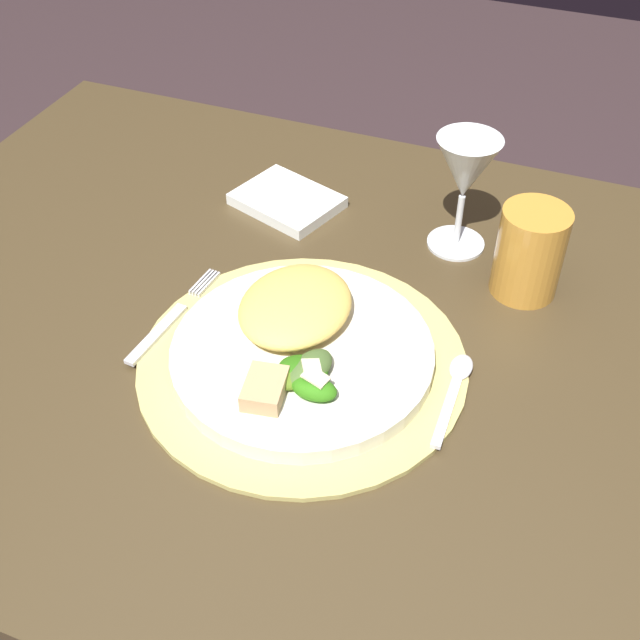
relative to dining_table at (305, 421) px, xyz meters
The scene contains 11 objects.
dining_table is the anchor object (origin of this frame).
placemat 0.18m from the dining_table, 68.22° to the right, with size 0.34×0.34×0.01m, color tan.
dinner_plate 0.19m from the dining_table, 68.22° to the right, with size 0.27×0.27×0.02m, color silver.
pasta_serving 0.21m from the dining_table, 95.19° to the right, with size 0.14×0.11×0.03m, color #E8C059.
salad_greens 0.23m from the dining_table, 65.96° to the right, with size 0.07×0.07×0.03m.
bread_piece 0.24m from the dining_table, 83.21° to the right, with size 0.05×0.04×0.02m, color tan.
fork 0.23m from the dining_table, 156.90° to the right, with size 0.03×0.17×0.00m.
spoon 0.25m from the dining_table, 11.61° to the right, with size 0.02×0.13×0.01m.
napkin 0.29m from the dining_table, 117.49° to the left, with size 0.13×0.10×0.02m, color white.
wine_glass 0.36m from the dining_table, 58.91° to the left, with size 0.08×0.08×0.15m.
amber_tumbler 0.34m from the dining_table, 34.37° to the left, with size 0.08×0.08×0.11m, color #C58731.
Camera 1 is at (0.25, -0.60, 1.34)m, focal length 45.05 mm.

